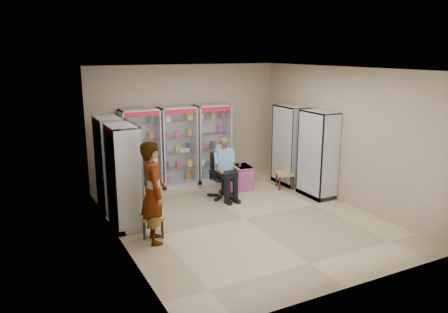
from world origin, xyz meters
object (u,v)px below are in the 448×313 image
pink_trunk (238,178)px  standing_man (153,192)px  cabinet_back_left (141,151)px  wooden_chair (140,181)px  seated_shopkeeper (224,170)px  woven_stool_b (153,225)px  office_chair (223,175)px  cabinet_back_right (212,143)px  cabinet_right_near (318,154)px  cabinet_left_far (111,164)px  cabinet_back_mid (178,147)px  cabinet_left_near (124,177)px  cabinet_right_far (290,145)px  woven_stool_a (284,180)px

pink_trunk → standing_man: 3.50m
cabinet_back_left → wooden_chair: bearing=-108.9°
seated_shopkeeper → woven_stool_b: size_ratio=3.33×
office_chair → standing_man: (-2.17, -1.60, 0.39)m
cabinet_back_right → pink_trunk: (0.25, -0.94, -0.71)m
cabinet_right_near → woven_stool_b: size_ratio=4.94×
cabinet_back_right → cabinet_left_far: 2.98m
cabinet_back_mid → cabinet_left_near: 2.77m
pink_trunk → cabinet_right_far: bearing=-7.7°
cabinet_back_mid → woven_stool_a: size_ratio=4.94×
seated_shopkeeper → woven_stool_a: 1.74m
cabinet_left_near → pink_trunk: cabinet_left_near is taller
pink_trunk → cabinet_back_right: bearing=105.0°
cabinet_back_left → standing_man: bearing=-102.5°
cabinet_back_mid → cabinet_left_near: bearing=-132.8°
cabinet_back_left → woven_stool_a: bearing=-23.9°
cabinet_right_near → woven_stool_b: cabinet_right_near is taller
cabinet_back_left → wooden_chair: (-0.25, -0.73, -0.53)m
cabinet_left_far → cabinet_left_near: 1.10m
seated_shopkeeper → cabinet_back_mid: bearing=112.1°
cabinet_right_far → seated_shopkeeper: size_ratio=1.48×
cabinet_left_near → standing_man: 0.95m
cabinet_back_mid → pink_trunk: size_ratio=3.34×
cabinet_right_near → pink_trunk: cabinet_right_near is taller
cabinet_back_left → woven_stool_a: size_ratio=4.94×
cabinet_back_left → pink_trunk: bearing=-23.7°
cabinet_right_near → cabinet_left_near: bearing=87.4°
seated_shopkeeper → cabinet_back_left: bearing=137.4°
cabinet_right_far → standing_man: cabinet_right_far is taller
cabinet_back_right → seated_shopkeeper: cabinet_back_right is taller
cabinet_back_left → cabinet_back_right: (1.90, 0.00, 0.00)m
cabinet_back_left → cabinet_right_near: bearing=-32.3°
office_chair → seated_shopkeeper: size_ratio=0.79×
wooden_chair → office_chair: office_chair is taller
wooden_chair → standing_man: size_ratio=0.51×
seated_shopkeeper → pink_trunk: seated_shopkeeper is taller
cabinet_left_near → standing_man: (0.28, -0.91, -0.08)m
cabinet_back_left → cabinet_right_near: 4.18m
standing_man → cabinet_back_left: bearing=-3.5°
cabinet_left_near → woven_stool_b: size_ratio=4.94×
cabinet_right_near → cabinet_left_far: 4.65m
cabinet_back_right → office_chair: (-0.38, -1.34, -0.47)m
pink_trunk → cabinet_left_near: bearing=-160.6°
cabinet_right_far → cabinet_left_near: bearing=101.4°
cabinet_back_mid → pink_trunk: cabinet_back_mid is taller
wooden_chair → pink_trunk: 2.42m
cabinet_back_mid → pink_trunk: 1.69m
cabinet_right_far → cabinet_left_far: bearing=87.4°
wooden_chair → woven_stool_a: 3.53m
cabinet_back_mid → standing_man: (-1.60, -2.94, -0.08)m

